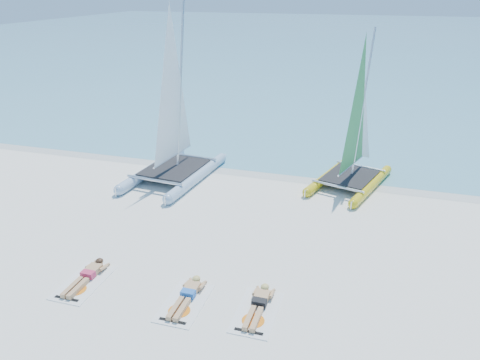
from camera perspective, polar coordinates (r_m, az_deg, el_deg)
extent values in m
plane|color=white|center=(15.51, -2.58, -6.30)|extent=(140.00, 140.00, 0.00)
cube|color=#79B7CB|center=(76.27, 13.86, 16.51)|extent=(140.00, 115.00, 0.01)
cube|color=silver|center=(20.28, 2.53, 0.97)|extent=(140.00, 1.40, 0.01)
cylinder|color=#A2B9D5|center=(20.38, -10.61, 1.33)|extent=(0.88, 4.86, 0.43)
cone|color=#A2B9D5|center=(22.52, -7.01, 3.65)|extent=(0.46, 0.66, 0.41)
cylinder|color=#A2B9D5|center=(19.35, -5.18, 0.46)|extent=(0.88, 4.86, 0.43)
cone|color=#A2B9D5|center=(21.59, -1.96, 2.96)|extent=(0.46, 0.66, 0.41)
cube|color=black|center=(19.75, -8.00, 1.58)|extent=(2.33, 2.85, 0.03)
cylinder|color=silver|center=(19.55, -7.26, 11.57)|extent=(0.22, 1.28, 6.68)
cylinder|color=yellow|center=(19.76, 10.71, 0.53)|extent=(1.51, 4.05, 0.36)
cone|color=yellow|center=(21.75, 13.07, 2.42)|extent=(0.48, 0.60, 0.35)
cylinder|color=yellow|center=(19.21, 15.73, -0.62)|extent=(1.51, 4.05, 0.36)
cone|color=yellow|center=(21.25, 17.67, 1.42)|extent=(0.48, 0.60, 0.35)
cube|color=black|center=(19.39, 13.24, 0.54)|extent=(2.33, 2.67, 0.03)
cylinder|color=silver|center=(19.21, 14.79, 9.05)|extent=(0.39, 1.06, 5.66)
cube|color=white|center=(13.74, -18.52, -11.77)|extent=(1.00, 1.85, 0.02)
cube|color=tan|center=(13.97, -17.59, -10.49)|extent=(0.36, 0.55, 0.17)
cube|color=#C72E54|center=(13.83, -18.05, -10.89)|extent=(0.37, 0.22, 0.17)
cube|color=tan|center=(13.46, -19.46, -12.32)|extent=(0.31, 0.85, 0.13)
sphere|color=tan|center=(14.20, -16.78, -9.60)|extent=(0.21, 0.21, 0.21)
ellipsoid|color=#362113|center=(14.19, -16.78, -9.44)|extent=(0.22, 0.24, 0.15)
cube|color=white|center=(12.44, -6.75, -14.63)|extent=(1.00, 1.85, 0.02)
cube|color=tan|center=(12.69, -5.99, -13.12)|extent=(0.36, 0.55, 0.17)
cube|color=blue|center=(12.54, -6.35, -13.61)|extent=(0.37, 0.22, 0.17)
cube|color=tan|center=(12.13, -7.48, -15.34)|extent=(0.31, 0.85, 0.13)
sphere|color=tan|center=(12.94, -5.37, -12.07)|extent=(0.21, 0.21, 0.21)
ellipsoid|color=tan|center=(12.93, -5.36, -11.90)|extent=(0.22, 0.24, 0.15)
cube|color=white|center=(12.07, 2.07, -15.78)|extent=(1.00, 1.85, 0.02)
cube|color=tan|center=(12.34, 2.60, -14.19)|extent=(0.36, 0.55, 0.17)
cube|color=black|center=(12.18, 2.36, -14.71)|extent=(0.37, 0.22, 0.17)
cube|color=tan|center=(11.75, 1.59, -16.58)|extent=(0.31, 0.85, 0.13)
sphere|color=tan|center=(12.60, 3.04, -13.07)|extent=(0.21, 0.21, 0.21)
ellipsoid|color=tan|center=(12.59, 3.05, -12.89)|extent=(0.22, 0.24, 0.15)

